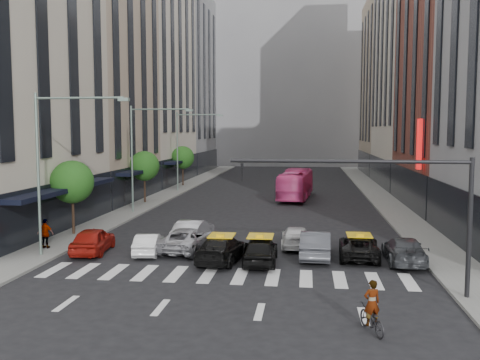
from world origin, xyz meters
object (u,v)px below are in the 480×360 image
(streetlamp_mid, at_px, (143,144))
(car_white_front, at_px, (149,244))
(car_red, at_px, (93,240))
(taxi_center, at_px, (260,250))
(streetlamp_near, at_px, (54,152))
(streetlamp_far, at_px, (185,141))
(motorcycle, at_px, (371,319))
(bus, at_px, (296,184))
(pedestrian_far, at_px, (46,234))
(taxi_left, at_px, (222,249))

(streetlamp_mid, distance_m, car_white_front, 16.24)
(car_red, bearing_deg, taxi_center, 166.25)
(streetlamp_near, distance_m, taxi_center, 12.53)
(streetlamp_far, relative_size, motorcycle, 4.83)
(taxi_center, xyz_separation_m, bus, (1.27, 27.33, 0.77))
(motorcycle, bearing_deg, pedestrian_far, -49.93)
(taxi_center, height_order, pedestrian_far, pedestrian_far)
(streetlamp_far, xyz_separation_m, motorcycle, (16.15, -41.14, -5.41))
(pedestrian_far, bearing_deg, bus, -115.30)
(streetlamp_mid, relative_size, streetlamp_far, 1.00)
(taxi_center, bearing_deg, streetlamp_near, -0.87)
(streetlamp_far, distance_m, car_red, 31.12)
(taxi_center, relative_size, pedestrian_far, 2.48)
(car_red, distance_m, taxi_left, 7.84)
(streetlamp_near, bearing_deg, taxi_left, 1.46)
(car_red, distance_m, taxi_center, 9.96)
(taxi_center, height_order, motorcycle, taxi_center)
(streetlamp_near, relative_size, bus, 0.83)
(taxi_left, bearing_deg, car_white_front, -7.53)
(car_red, bearing_deg, pedestrian_far, -9.59)
(pedestrian_far, bearing_deg, taxi_left, 176.51)
(car_white_front, relative_size, pedestrian_far, 2.11)
(bus, height_order, motorcycle, bus)
(streetlamp_mid, xyz_separation_m, motorcycle, (16.15, -25.14, -5.41))
(streetlamp_far, bearing_deg, car_white_front, -80.99)
(car_white_front, height_order, taxi_center, taxi_center)
(car_red, distance_m, bus, 28.31)
(streetlamp_far, height_order, bus, streetlamp_far)
(streetlamp_mid, xyz_separation_m, car_red, (1.54, -14.65, -5.15))
(car_white_front, xyz_separation_m, motorcycle, (11.30, -10.57, -0.12))
(streetlamp_near, relative_size, pedestrian_far, 5.14)
(car_white_front, distance_m, motorcycle, 15.48)
(streetlamp_near, bearing_deg, car_white_front, 16.52)
(streetlamp_near, distance_m, taxi_left, 10.66)
(streetlamp_far, relative_size, bus, 0.83)
(motorcycle, xyz_separation_m, pedestrian_far, (-17.59, 10.67, 0.54))
(car_red, xyz_separation_m, pedestrian_far, (-2.99, 0.18, 0.27))
(car_red, relative_size, motorcycle, 2.38)
(streetlamp_mid, relative_size, car_red, 2.03)
(car_red, relative_size, pedestrian_far, 2.53)
(streetlamp_near, height_order, car_white_front, streetlamp_near)
(streetlamp_mid, bearing_deg, motorcycle, -57.28)
(car_red, bearing_deg, streetlamp_far, -93.25)
(streetlamp_near, xyz_separation_m, car_white_front, (4.84, 1.44, -5.30))
(streetlamp_far, distance_m, car_white_front, 31.39)
(car_red, distance_m, pedestrian_far, 3.01)
(streetlamp_near, height_order, motorcycle, streetlamp_near)
(streetlamp_mid, relative_size, car_white_front, 2.43)
(taxi_left, relative_size, pedestrian_far, 2.79)
(streetlamp_mid, distance_m, bus, 17.59)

